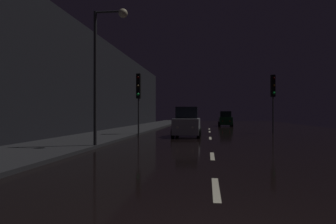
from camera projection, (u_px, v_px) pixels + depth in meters
name	position (u px, v px, depth m)	size (l,w,h in m)	color
ground	(210.00, 132.00, 28.09)	(27.84, 84.00, 0.02)	black
sidewalk_left	(129.00, 130.00, 29.09)	(4.40, 84.00, 0.15)	#28282B
building_facade_left	(89.00, 82.00, 25.98)	(0.80, 63.00, 8.74)	black
lane_centerline	(210.00, 139.00, 20.05)	(0.16, 28.60, 0.01)	beige
traffic_light_far_right	(273.00, 91.00, 26.08)	(0.38, 0.48, 5.03)	#38383A
traffic_light_far_left	(138.00, 91.00, 23.08)	(0.32, 0.46, 4.74)	#38383A
streetlamp_overhead	(105.00, 55.00, 14.68)	(1.70, 0.44, 6.75)	#2D2D30
car_approaching_headlights	(187.00, 123.00, 22.19)	(1.99, 4.32, 2.17)	#A5A8AD
car_distant_taillights	(225.00, 119.00, 40.60)	(1.83, 3.97, 2.00)	#0F3819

